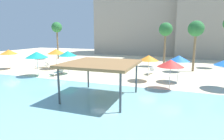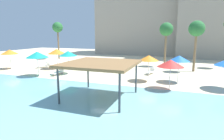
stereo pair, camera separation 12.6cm
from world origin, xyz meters
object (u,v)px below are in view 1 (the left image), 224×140
(beach_umbrella_orange_5, at_px, (56,51))
(palm_tree_1, at_px, (166,30))
(lounge_chair_2, at_px, (150,71))
(palm_tree_3, at_px, (57,28))
(beach_umbrella_orange_1, at_px, (9,52))
(lounge_chair_0, at_px, (43,65))
(beach_umbrella_teal_7, at_px, (68,54))
(beach_umbrella_red_6, at_px, (171,63))
(shade_pavilion, at_px, (101,64))
(beach_umbrella_orange_4, at_px, (149,58))
(beach_umbrella_blue_0, at_px, (179,58))
(beach_umbrella_teal_3, at_px, (37,55))
(lounge_chair_1, at_px, (58,72))
(palm_tree_0, at_px, (196,30))

(beach_umbrella_orange_5, xyz_separation_m, palm_tree_1, (13.44, 7.19, 2.80))
(lounge_chair_2, distance_m, palm_tree_3, 20.94)
(beach_umbrella_orange_1, relative_size, lounge_chair_0, 1.33)
(lounge_chair_2, bearing_deg, beach_umbrella_orange_1, -65.33)
(beach_umbrella_teal_7, relative_size, lounge_chair_2, 1.34)
(beach_umbrella_orange_1, distance_m, beach_umbrella_red_6, 20.83)
(palm_tree_1, bearing_deg, shade_pavilion, -100.72)
(beach_umbrella_orange_5, bearing_deg, palm_tree_3, 124.43)
(beach_umbrella_orange_1, bearing_deg, beach_umbrella_teal_7, -0.22)
(beach_umbrella_red_6, distance_m, palm_tree_1, 12.63)
(beach_umbrella_orange_4, relative_size, beach_umbrella_teal_7, 0.96)
(beach_umbrella_blue_0, relative_size, lounge_chair_0, 1.33)
(beach_umbrella_teal_3, height_order, lounge_chair_1, beach_umbrella_teal_3)
(beach_umbrella_orange_1, relative_size, beach_umbrella_red_6, 1.03)
(beach_umbrella_orange_1, height_order, palm_tree_3, palm_tree_3)
(beach_umbrella_orange_4, distance_m, lounge_chair_0, 15.41)
(shade_pavilion, relative_size, beach_umbrella_blue_0, 1.89)
(beach_umbrella_blue_0, distance_m, beach_umbrella_teal_7, 12.18)
(beach_umbrella_orange_1, xyz_separation_m, beach_umbrella_red_6, (20.65, -2.71, -0.07))
(beach_umbrella_blue_0, xyz_separation_m, beach_umbrella_teal_7, (-12.17, -0.22, 0.08))
(beach_umbrella_orange_4, xyz_separation_m, lounge_chair_2, (-0.31, 3.47, -1.96))
(shade_pavilion, height_order, lounge_chair_2, shade_pavilion)
(beach_umbrella_orange_5, height_order, beach_umbrella_red_6, beach_umbrella_orange_5)
(lounge_chair_2, bearing_deg, beach_umbrella_orange_4, 20.04)
(beach_umbrella_orange_5, bearing_deg, beach_umbrella_red_6, -18.62)
(palm_tree_1, bearing_deg, beach_umbrella_orange_4, -94.34)
(beach_umbrella_red_6, relative_size, beach_umbrella_teal_7, 0.94)
(shade_pavilion, relative_size, beach_umbrella_orange_1, 1.89)
(beach_umbrella_orange_5, xyz_separation_m, palm_tree_0, (17.21, 4.23, 2.77))
(beach_umbrella_orange_4, bearing_deg, beach_umbrella_orange_5, 168.21)
(beach_umbrella_orange_1, distance_m, palm_tree_3, 11.78)
(lounge_chair_0, bearing_deg, palm_tree_3, -126.58)
(shade_pavilion, relative_size, beach_umbrella_orange_4, 1.91)
(lounge_chair_2, height_order, palm_tree_1, palm_tree_1)
(beach_umbrella_orange_5, distance_m, lounge_chair_1, 4.54)
(beach_umbrella_orange_4, height_order, lounge_chair_0, beach_umbrella_orange_4)
(lounge_chair_1, height_order, palm_tree_1, palm_tree_1)
(beach_umbrella_orange_1, bearing_deg, beach_umbrella_teal_3, -19.43)
(shade_pavilion, xyz_separation_m, lounge_chair_0, (-12.70, 9.17, -2.15))
(beach_umbrella_teal_3, relative_size, palm_tree_0, 0.44)
(lounge_chair_2, distance_m, palm_tree_1, 8.05)
(beach_umbrella_teal_3, height_order, palm_tree_0, palm_tree_0)
(beach_umbrella_orange_4, xyz_separation_m, lounge_chair_1, (-10.25, -0.61, -1.96))
(beach_umbrella_red_6, bearing_deg, beach_umbrella_teal_3, 178.54)
(lounge_chair_1, bearing_deg, palm_tree_3, -145.55)
(shade_pavilion, height_order, palm_tree_1, palm_tree_1)
(palm_tree_0, bearing_deg, beach_umbrella_orange_1, -164.13)
(beach_umbrella_teal_3, bearing_deg, lounge_chair_2, 25.48)
(palm_tree_1, relative_size, palm_tree_3, 0.91)
(beach_umbrella_red_6, height_order, lounge_chair_2, beach_umbrella_red_6)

